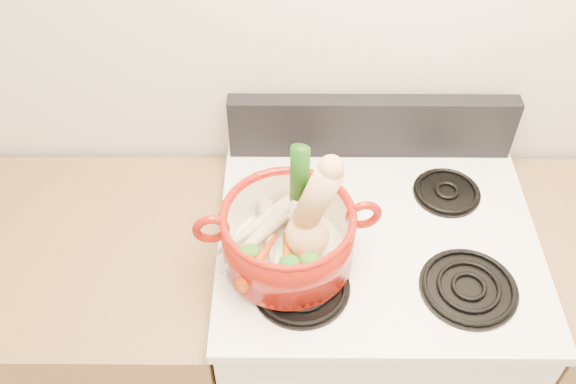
{
  "coord_description": "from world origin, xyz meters",
  "views": [
    {
      "loc": [
        -0.21,
        0.39,
        2.16
      ],
      "look_at": [
        -0.22,
        1.3,
        1.21
      ],
      "focal_mm": 40.0,
      "sensor_mm": 36.0,
      "label": 1
    }
  ],
  "objects_px": {
    "squash": "(308,210)",
    "leek": "(299,193)",
    "stove_body": "(361,339)",
    "dutch_oven": "(288,237)"
  },
  "relations": [
    {
      "from": "stove_body",
      "to": "leek",
      "type": "height_order",
      "value": "leek"
    },
    {
      "from": "dutch_oven",
      "to": "squash",
      "type": "xyz_separation_m",
      "value": [
        0.04,
        0.0,
        0.09
      ]
    },
    {
      "from": "dutch_oven",
      "to": "leek",
      "type": "xyz_separation_m",
      "value": [
        0.02,
        0.04,
        0.1
      ]
    },
    {
      "from": "stove_body",
      "to": "dutch_oven",
      "type": "height_order",
      "value": "dutch_oven"
    },
    {
      "from": "stove_body",
      "to": "dutch_oven",
      "type": "xyz_separation_m",
      "value": [
        -0.22,
        -0.08,
        0.58
      ]
    },
    {
      "from": "stove_body",
      "to": "leek",
      "type": "distance_m",
      "value": 0.71
    },
    {
      "from": "stove_body",
      "to": "dutch_oven",
      "type": "distance_m",
      "value": 0.63
    },
    {
      "from": "stove_body",
      "to": "leek",
      "type": "xyz_separation_m",
      "value": [
        -0.2,
        -0.04,
        0.68
      ]
    },
    {
      "from": "squash",
      "to": "leek",
      "type": "xyz_separation_m",
      "value": [
        -0.02,
        0.04,
        0.01
      ]
    },
    {
      "from": "stove_body",
      "to": "leek",
      "type": "relative_size",
      "value": 3.29
    }
  ]
}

